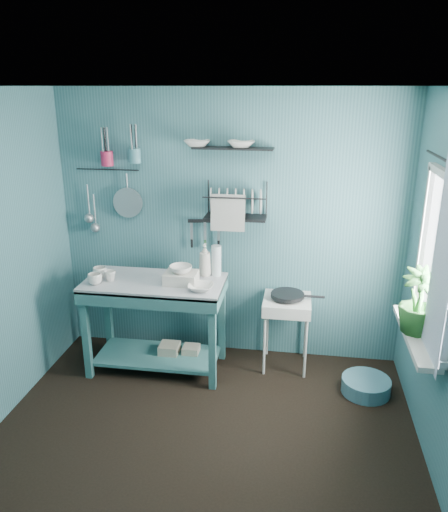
# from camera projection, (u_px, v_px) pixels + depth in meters

# --- Properties ---
(floor) EXTENTS (3.20, 3.20, 0.00)m
(floor) POSITION_uv_depth(u_px,v_px,m) (199.00, 449.00, 3.62)
(floor) COLOR black
(floor) RESTS_ON ground
(ceiling) EXTENTS (3.20, 3.20, 0.00)m
(ceiling) POSITION_uv_depth(u_px,v_px,m) (192.00, 86.00, 2.81)
(ceiling) COLOR silver
(ceiling) RESTS_ON ground
(wall_back) EXTENTS (3.20, 0.00, 3.20)m
(wall_back) POSITION_uv_depth(u_px,v_px,m) (230.00, 228.00, 4.62)
(wall_back) COLOR #33626A
(wall_back) RESTS_ON ground
(wall_front) EXTENTS (3.20, 0.00, 3.20)m
(wall_front) POSITION_uv_depth(u_px,v_px,m) (110.00, 448.00, 1.82)
(wall_front) COLOR #33626A
(wall_front) RESTS_ON ground
(work_counter) EXTENTS (1.32, 0.82, 0.87)m
(work_counter) POSITION_uv_depth(u_px,v_px,m) (156.00, 325.00, 4.54)
(work_counter) COLOR #316768
(work_counter) RESTS_ON floor
(mug_left) EXTENTS (0.12, 0.12, 0.10)m
(mug_left) POSITION_uv_depth(u_px,v_px,m) (95.00, 279.00, 4.31)
(mug_left) COLOR silver
(mug_left) RESTS_ON work_counter
(mug_mid) EXTENTS (0.14, 0.14, 0.09)m
(mug_mid) POSITION_uv_depth(u_px,v_px,m) (110.00, 276.00, 4.39)
(mug_mid) COLOR silver
(mug_mid) RESTS_ON work_counter
(mug_right) EXTENTS (0.17, 0.17, 0.10)m
(mug_right) POSITION_uv_depth(u_px,v_px,m) (100.00, 272.00, 4.46)
(mug_right) COLOR silver
(mug_right) RESTS_ON work_counter
(wash_tub) EXTENTS (0.28, 0.22, 0.10)m
(wash_tub) POSITION_uv_depth(u_px,v_px,m) (181.00, 278.00, 4.33)
(wash_tub) COLOR beige
(wash_tub) RESTS_ON work_counter
(tub_bowl) EXTENTS (0.19, 0.19, 0.06)m
(tub_bowl) POSITION_uv_depth(u_px,v_px,m) (181.00, 269.00, 4.30)
(tub_bowl) COLOR silver
(tub_bowl) RESTS_ON wash_tub
(soap_bottle) EXTENTS (0.11, 0.12, 0.30)m
(soap_bottle) POSITION_uv_depth(u_px,v_px,m) (205.00, 260.00, 4.48)
(soap_bottle) COLOR beige
(soap_bottle) RESTS_ON work_counter
(water_bottle) EXTENTS (0.09, 0.09, 0.28)m
(water_bottle) POSITION_uv_depth(u_px,v_px,m) (216.00, 261.00, 4.48)
(water_bottle) COLOR silver
(water_bottle) RESTS_ON work_counter
(counter_bowl) EXTENTS (0.22, 0.22, 0.05)m
(counter_bowl) POSITION_uv_depth(u_px,v_px,m) (201.00, 287.00, 4.19)
(counter_bowl) COLOR silver
(counter_bowl) RESTS_ON work_counter
(hotplate_stand) EXTENTS (0.45, 0.45, 0.68)m
(hotplate_stand) POSITION_uv_depth(u_px,v_px,m) (286.00, 333.00, 4.61)
(hotplate_stand) COLOR silver
(hotplate_stand) RESTS_ON floor
(frying_pan) EXTENTS (0.30, 0.30, 0.03)m
(frying_pan) POSITION_uv_depth(u_px,v_px,m) (287.00, 295.00, 4.48)
(frying_pan) COLOR black
(frying_pan) RESTS_ON hotplate_stand
(knife_strip) EXTENTS (0.32, 0.07, 0.03)m
(knife_strip) POSITION_uv_depth(u_px,v_px,m) (205.00, 221.00, 4.60)
(knife_strip) COLOR black
(knife_strip) RESTS_ON wall_back
(dish_rack) EXTENTS (0.56, 0.26, 0.32)m
(dish_rack) POSITION_uv_depth(u_px,v_px,m) (236.00, 201.00, 4.39)
(dish_rack) COLOR black
(dish_rack) RESTS_ON wall_back
(upper_shelf) EXTENTS (0.70, 0.20, 0.01)m
(upper_shelf) POSITION_uv_depth(u_px,v_px,m) (233.00, 148.00, 4.28)
(upper_shelf) COLOR black
(upper_shelf) RESTS_ON wall_back
(shelf_bowl_left) EXTENTS (0.25, 0.25, 0.06)m
(shelf_bowl_left) POSITION_uv_depth(u_px,v_px,m) (197.00, 140.00, 4.31)
(shelf_bowl_left) COLOR silver
(shelf_bowl_left) RESTS_ON upper_shelf
(shelf_bowl_right) EXTENTS (0.25, 0.25, 0.06)m
(shelf_bowl_right) POSITION_uv_depth(u_px,v_px,m) (241.00, 143.00, 4.25)
(shelf_bowl_right) COLOR silver
(shelf_bowl_right) RESTS_ON upper_shelf
(utensil_cup_magenta) EXTENTS (0.11, 0.11, 0.13)m
(utensil_cup_magenta) POSITION_uv_depth(u_px,v_px,m) (107.00, 159.00, 4.51)
(utensil_cup_magenta) COLOR #B32148
(utensil_cup_magenta) RESTS_ON wall_back
(utensil_cup_teal) EXTENTS (0.11, 0.11, 0.13)m
(utensil_cup_teal) POSITION_uv_depth(u_px,v_px,m) (135.00, 156.00, 4.46)
(utensil_cup_teal) COLOR teal
(utensil_cup_teal) RESTS_ON wall_back
(colander) EXTENTS (0.28, 0.03, 0.28)m
(colander) POSITION_uv_depth(u_px,v_px,m) (128.00, 203.00, 4.64)
(colander) COLOR #A3A5AB
(colander) RESTS_ON wall_back
(ladle_outer) EXTENTS (0.01, 0.01, 0.30)m
(ladle_outer) POSITION_uv_depth(u_px,v_px,m) (88.00, 200.00, 4.71)
(ladle_outer) COLOR #A3A5AB
(ladle_outer) RESTS_ON wall_back
(ladle_inner) EXTENTS (0.01, 0.01, 0.30)m
(ladle_inner) POSITION_uv_depth(u_px,v_px,m) (95.00, 210.00, 4.73)
(ladle_inner) COLOR #A3A5AB
(ladle_inner) RESTS_ON wall_back
(hook_rail) EXTENTS (0.60, 0.01, 0.01)m
(hook_rail) POSITION_uv_depth(u_px,v_px,m) (107.00, 170.00, 4.59)
(hook_rail) COLOR black
(hook_rail) RESTS_ON wall_back
(window_glass) EXTENTS (0.00, 1.10, 1.10)m
(window_glass) POSITION_uv_depth(u_px,v_px,m) (440.00, 258.00, 3.36)
(window_glass) COLOR white
(window_glass) RESTS_ON wall_right
(windowsill) EXTENTS (0.16, 0.95, 0.04)m
(windowsill) POSITION_uv_depth(u_px,v_px,m) (416.00, 336.00, 3.56)
(windowsill) COLOR silver
(windowsill) RESTS_ON wall_right
(curtain) EXTENTS (0.00, 1.35, 1.35)m
(curtain) POSITION_uv_depth(u_px,v_px,m) (442.00, 266.00, 3.07)
(curtain) COLOR silver
(curtain) RESTS_ON wall_right
(curtain_rod) EXTENTS (0.02, 1.05, 0.02)m
(curtain_rod) POSITION_uv_depth(u_px,v_px,m) (447.00, 161.00, 3.15)
(curtain_rod) COLOR black
(curtain_rod) RESTS_ON wall_right
(potted_plant) EXTENTS (0.30, 0.30, 0.48)m
(potted_plant) POSITION_uv_depth(u_px,v_px,m) (419.00, 301.00, 3.49)
(potted_plant) COLOR #245A24
(potted_plant) RESTS_ON windowsill
(storage_tin_large) EXTENTS (0.18, 0.18, 0.22)m
(storage_tin_large) POSITION_uv_depth(u_px,v_px,m) (170.00, 355.00, 4.68)
(storage_tin_large) COLOR gray
(storage_tin_large) RESTS_ON floor
(storage_tin_small) EXTENTS (0.15, 0.15, 0.20)m
(storage_tin_small) POSITION_uv_depth(u_px,v_px,m) (191.00, 356.00, 4.68)
(storage_tin_small) COLOR gray
(storage_tin_small) RESTS_ON floor
(floor_basin) EXTENTS (0.41, 0.41, 0.13)m
(floor_basin) POSITION_uv_depth(u_px,v_px,m) (366.00, 386.00, 4.27)
(floor_basin) COLOR teal
(floor_basin) RESTS_ON floor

